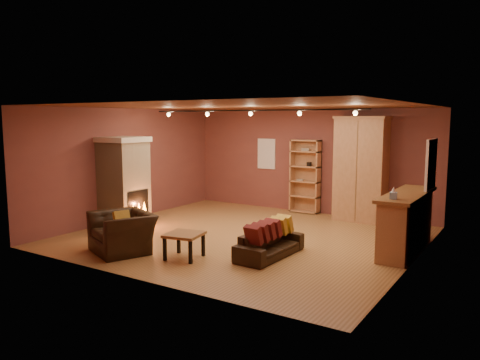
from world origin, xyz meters
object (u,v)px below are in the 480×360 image
Objects in this scene: fireplace at (124,181)px; bookcase at (306,176)px; armoire at (361,169)px; bar_counter at (406,222)px; loveseat at (270,238)px; coffee_table at (184,237)px; armchair at (122,226)px.

fireplace reaches higher than bookcase.
armoire reaches higher than fireplace.
loveseat is (-2.04, -1.71, -0.24)m from bar_counter.
coffee_table is (-3.31, -2.66, -0.18)m from bar_counter.
coffee_table is at bearing -24.77° from fireplace.
coffee_table is (-1.26, -0.95, 0.06)m from loveseat.
fireplace is at bearing -128.90° from bookcase.
bookcase is at bearing 18.25° from loveseat.
fireplace is 0.89× the size of bar_counter.
bar_counter reaches higher than armchair.
fireplace is at bearing 155.23° from coffee_table.
armchair is 1.31m from coffee_table.
fireplace is 2.42m from armchair.
bar_counter is 4.24m from coffee_table.
loveseat is (-0.41, -3.93, -0.97)m from armoire.
fireplace is at bearing 157.95° from armchair.
loveseat is (4.20, -0.41, -0.72)m from fireplace.
armoire is at bearing -8.12° from bookcase.
loveseat is 1.58m from coffee_table.
armchair is (-2.53, -1.25, 0.17)m from loveseat.
fireplace is 6.39m from bar_counter.
armoire is at bearing -3.50° from loveseat.
fireplace is 0.81× the size of armoire.
bookcase is 1.24× the size of loveseat.
bar_counter is at bearing -53.58° from armoire.
coffee_table is at bearing -141.22° from bar_counter.
armchair is 1.88× the size of coffee_table.
armoire is 5.23m from coffee_table.
bar_counter is (1.64, -2.22, -0.73)m from armoire.
armoire reaches higher than armchair.
bookcase is at bearing 98.79° from armchair.
armoire is (1.58, -0.23, 0.30)m from bookcase.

